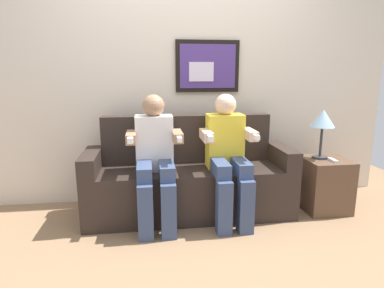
% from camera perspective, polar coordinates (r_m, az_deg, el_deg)
% --- Properties ---
extents(ground_plane, '(5.55, 5.55, 0.00)m').
position_cam_1_polar(ground_plane, '(2.86, 0.42, -14.49)').
color(ground_plane, '#8C6B4C').
extents(back_wall_assembly, '(4.27, 0.10, 2.60)m').
position_cam_1_polar(back_wall_assembly, '(3.31, -1.37, 12.57)').
color(back_wall_assembly, beige).
rests_on(back_wall_assembly, ground_plane).
extents(couch, '(1.87, 0.58, 0.90)m').
position_cam_1_polar(couch, '(3.04, -0.45, -6.45)').
color(couch, '#2D231E').
rests_on(couch, ground_plane).
extents(person_on_left, '(0.46, 0.56, 1.11)m').
position_cam_1_polar(person_on_left, '(2.77, -6.49, -2.06)').
color(person_on_left, white).
rests_on(person_on_left, ground_plane).
extents(person_on_right, '(0.46, 0.56, 1.11)m').
position_cam_1_polar(person_on_right, '(2.85, 6.25, -1.62)').
color(person_on_right, yellow).
rests_on(person_on_right, ground_plane).
extents(side_table_right, '(0.40, 0.40, 0.50)m').
position_cam_1_polar(side_table_right, '(3.37, 22.16, -6.59)').
color(side_table_right, brown).
rests_on(side_table_right, ground_plane).
extents(table_lamp, '(0.22, 0.22, 0.46)m').
position_cam_1_polar(table_lamp, '(3.24, 21.89, 3.81)').
color(table_lamp, '#333338').
rests_on(table_lamp, side_table_right).
extents(spare_remote_on_table, '(0.04, 0.13, 0.02)m').
position_cam_1_polar(spare_remote_on_table, '(3.24, 23.37, -2.60)').
color(spare_remote_on_table, white).
rests_on(spare_remote_on_table, side_table_right).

